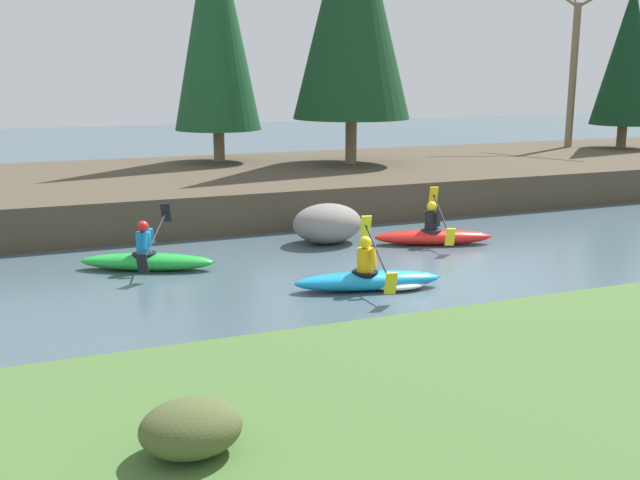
% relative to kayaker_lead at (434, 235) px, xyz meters
% --- Properties ---
extents(ground_plane, '(90.00, 90.00, 0.00)m').
position_rel_kayaker_lead_xyz_m(ground_plane, '(-1.52, -2.56, -0.22)').
color(ground_plane, '#425660').
extents(riverbank_far, '(44.00, 8.94, 1.00)m').
position_rel_kayaker_lead_xyz_m(riverbank_far, '(-1.52, 7.10, 0.28)').
color(riverbank_far, '#4C4233').
rests_on(riverbank_far, ground).
extents(conifer_tree_left, '(2.78, 2.78, 8.17)m').
position_rel_kayaker_lead_xyz_m(conifer_tree_left, '(-2.59, 9.40, 5.37)').
color(conifer_tree_left, '#7A664C').
rests_on(conifer_tree_left, riverbank_far).
extents(conifer_tree_centre, '(2.52, 2.52, 6.16)m').
position_rel_kayaker_lead_xyz_m(conifer_tree_centre, '(12.99, 7.96, 4.30)').
color(conifer_tree_centre, brown).
rests_on(conifer_tree_centre, riverbank_far).
extents(bare_tree_mid_upstream, '(3.98, 3.93, 7.25)m').
position_rel_kayaker_lead_xyz_m(bare_tree_mid_upstream, '(11.42, 9.16, 4.19)').
color(bare_tree_mid_upstream, '#7A664C').
rests_on(bare_tree_mid_upstream, riverbank_far).
extents(shrub_clump_nearest, '(0.92, 0.77, 0.50)m').
position_rel_kayaker_lead_xyz_m(shrub_clump_nearest, '(-7.53, -8.53, 0.60)').
color(shrub_clump_nearest, '#4C562D').
rests_on(shrub_clump_nearest, riverbank_near).
extents(kayaker_lead, '(2.75, 2.01, 1.20)m').
position_rel_kayaker_lead_xyz_m(kayaker_lead, '(0.00, 0.00, 0.00)').
color(kayaker_lead, red).
rests_on(kayaker_lead, ground).
extents(kayaker_middle, '(2.79, 2.06, 1.20)m').
position_rel_kayaker_lead_xyz_m(kayaker_middle, '(-2.90, -2.77, -0.02)').
color(kayaker_middle, '#1993D6').
rests_on(kayaker_middle, ground).
extents(kayaker_trailing, '(2.70, 1.95, 1.20)m').
position_rel_kayaker_lead_xyz_m(kayaker_trailing, '(-6.49, 0.17, 0.00)').
color(kayaker_trailing, green).
rests_on(kayaker_trailing, ground).
extents(boulder_midstream, '(1.64, 1.28, 0.92)m').
position_rel_kayaker_lead_xyz_m(boulder_midstream, '(-2.23, 1.06, 0.24)').
color(boulder_midstream, gray).
rests_on(boulder_midstream, ground).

